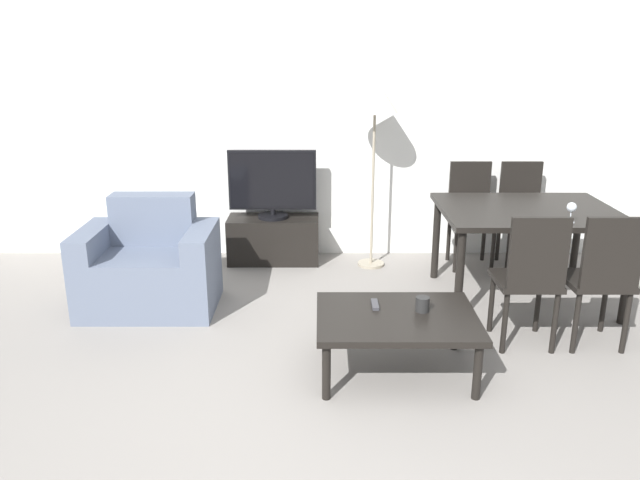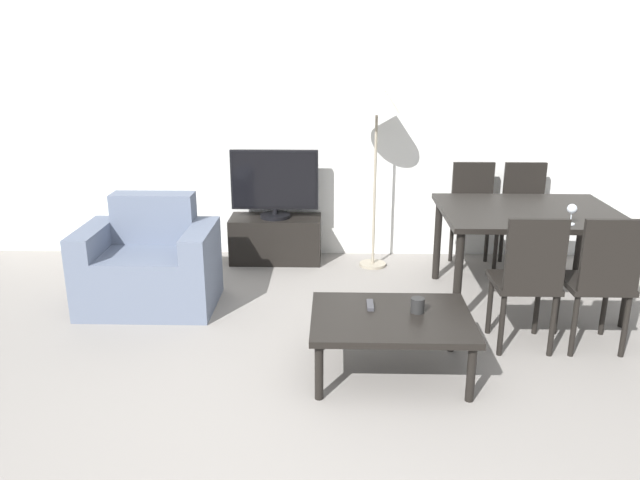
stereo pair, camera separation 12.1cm
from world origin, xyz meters
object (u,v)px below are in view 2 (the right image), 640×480
Objects in this scene: tv at (275,184)px; cup_white_near at (418,305)px; dining_chair_far at (525,210)px; wine_glass_left at (572,210)px; dining_chair_near at (528,276)px; armchair at (150,267)px; coffee_table at (391,322)px; dining_chair_far_left at (473,210)px; dining_chair_near_right at (601,277)px; tv_stand at (276,239)px; floor_lamp at (377,102)px; remote_primary at (370,305)px; dining_table at (528,219)px.

cup_white_near is (1.05, -2.00, -0.30)m from tv.
wine_glass_left is (-0.07, -1.23, 0.32)m from dining_chair_far.
tv reaches higher than cup_white_near.
cup_white_near is at bearing -159.53° from dining_chair_near.
tv reaches higher than armchair.
dining_chair_near reaches higher than armchair.
coffee_table is 2.42m from dining_chair_far.
cup_white_near is (0.16, 0.06, 0.09)m from coffee_table.
coffee_table is at bearing -114.09° from dining_chair_far_left.
dining_chair_far is 10.15× the size of cup_white_near.
dining_chair_far is (2.25, -0.06, -0.21)m from tv.
wine_glass_left is at bearing 32.24° from cup_white_near.
dining_chair_far is 6.35× the size of wine_glass_left.
cup_white_near is 0.63× the size of wine_glass_left.
cup_white_near is at bearing -110.70° from dining_chair_far_left.
tv is 2.84m from dining_chair_near_right.
tv reaches higher than dining_chair_near.
tv_stand is 2.61m from wine_glass_left.
wine_glass_left is at bearing -72.21° from dining_chair_far_left.
coffee_table is 0.58× the size of floor_lamp.
armchair reaches higher than cup_white_near.
wine_glass_left is at bearing -4.51° from armchair.
cup_white_near is at bearing -26.46° from armchair.
armchair is 1.07× the size of dining_chair_near_right.
tv_stand is 0.50× the size of floor_lamp.
dining_chair_far_left reaches higher than tv_stand.
dining_chair_far reaches higher than remote_primary.
coffee_table is 2.20m from dining_chair_far_left.
tv is 5.25× the size of remote_primary.
cup_white_near is (-0.73, -1.94, -0.09)m from dining_chair_far_left.
floor_lamp reaches higher than tv_stand.
dining_chair_far_left reaches higher than dining_table.
tv is at bearing 50.48° from armchair.
floor_lamp reaches higher than dining_chair_far_left.
dining_chair_near_right is 0.56× the size of floor_lamp.
coffee_table is 1.58m from wine_glass_left.
armchair is 2.84m from dining_chair_far_left.
remote_primary is (0.77, -1.92, -0.34)m from tv.
dining_chair_near_right reaches higher than wine_glass_left.
tv reaches higher than dining_chair_far_left.
armchair is 2.02m from coffee_table.
armchair reaches higher than tv_stand.
cup_white_near is (0.16, -1.88, -1.04)m from floor_lamp.
remote_primary is 1.64× the size of cup_white_near.
dining_chair_far is 1.00× the size of dining_chair_near_right.
dining_chair_near_right is (0.46, 0.00, 0.00)m from dining_chair_near.
dining_table reaches higher than coffee_table.
dining_chair_near is at bearing -90.00° from dining_chair_far_left.
coffee_table is 0.19m from cup_white_near.
dining_chair_near_right reaches higher than tv_stand.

